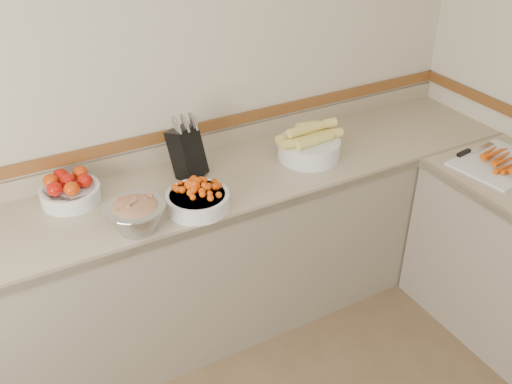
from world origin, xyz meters
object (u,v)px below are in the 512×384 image
cherry_tomato_bowl (198,198)px  cutting_board (501,162)px  corn_bowl (309,145)px  tomato_bowl (70,190)px  knife_block (187,151)px  rhubarb_bowl (136,215)px

cherry_tomato_bowl → cutting_board: size_ratio=0.59×
corn_bowl → cutting_board: size_ratio=0.74×
tomato_bowl → cutting_board: bearing=-19.9°
knife_block → corn_bowl: size_ratio=0.91×
tomato_bowl → cherry_tomato_bowl: (0.50, -0.35, -0.00)m
knife_block → tomato_bowl: 0.59m
cherry_tomato_bowl → corn_bowl: size_ratio=0.81×
rhubarb_bowl → cherry_tomato_bowl: bearing=5.1°
corn_bowl → knife_block: bearing=168.1°
cherry_tomato_bowl → cutting_board: (1.56, -0.40, -0.04)m
tomato_bowl → corn_bowl: size_ratio=0.76×
cherry_tomato_bowl → tomato_bowl: bearing=145.3°
knife_block → tomato_bowl: (-0.58, 0.05, -0.08)m
knife_block → rhubarb_bowl: (-0.38, -0.33, -0.06)m
knife_block → cherry_tomato_bowl: size_ratio=1.13×
tomato_bowl → corn_bowl: corn_bowl is taller
tomato_bowl → knife_block: bearing=-4.5°
corn_bowl → cherry_tomato_bowl: bearing=-166.9°
cherry_tomato_bowl → rhubarb_bowl: 0.30m
corn_bowl → rhubarb_bowl: 1.04m
tomato_bowl → corn_bowl: 1.24m
cherry_tomato_bowl → cutting_board: bearing=-14.3°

